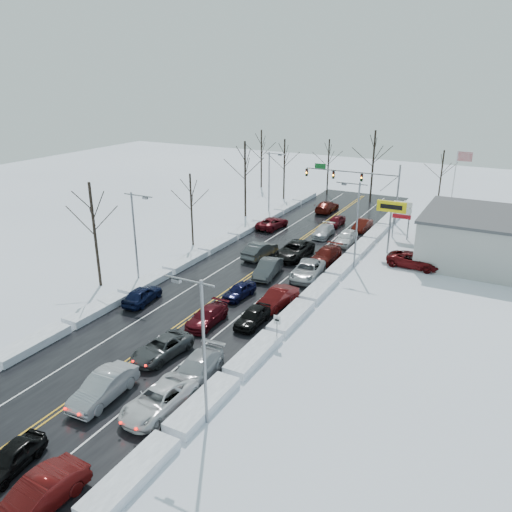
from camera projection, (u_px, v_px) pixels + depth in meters
The scene contains 46 objects.
ground at pixel (236, 286), 47.73m from camera, with size 160.00×160.00×0.00m, color white.
road_surface at pixel (246, 278), 49.39m from camera, with size 14.00×84.00×0.01m, color black.
snow_bank_left at pixel (183, 265), 52.73m from camera, with size 1.70×72.00×0.63m, color white.
snow_bank_right at pixel (318, 293), 46.04m from camera, with size 1.70×72.00×0.63m, color white.
traffic_signal_mast at pixel (361, 180), 67.53m from camera, with size 13.28×0.39×8.00m.
tires_plus_sign at pixel (391, 210), 54.64m from camera, with size 3.20×0.34×6.00m.
used_vehicles_sign at pixel (402, 212), 60.20m from camera, with size 2.20×0.22×4.65m.
speed_limit_sign at pixel (277, 324), 36.93m from camera, with size 0.55×0.09×2.35m.
flagpole at pixel (455, 183), 63.88m from camera, with size 1.87×1.20×10.00m.
streetlight_se at pixel (201, 341), 27.33m from camera, with size 3.20×0.25×9.00m.
streetlight_ne at pixel (355, 218), 50.54m from camera, with size 3.20×0.25×9.00m.
streetlight_sw at pixel (136, 232), 46.23m from camera, with size 3.20×0.25×9.00m.
streetlight_nw at pixel (270, 179), 69.44m from camera, with size 3.20×0.25×9.00m.
tree_left_b at pixel (93, 215), 45.41m from camera, with size 4.00×4.00×10.00m.
tree_left_c at pixel (191, 196), 56.93m from camera, with size 3.40×3.40×8.50m.
tree_left_d at pixel (245, 165), 68.36m from camera, with size 4.20×4.20×10.50m.
tree_left_e at pixel (284, 158), 78.38m from camera, with size 3.80×3.80×9.50m.
tree_far_a at pixel (261, 148), 86.40m from camera, with size 4.00×4.00×10.00m.
tree_far_b at pixel (329, 156), 82.19m from camera, with size 3.60×3.60×9.00m.
tree_far_c at pixel (374, 152), 76.53m from camera, with size 4.40×4.40×11.00m.
tree_far_d at pixel (442, 168), 73.97m from camera, with size 3.40×3.40×8.50m.
queued_car_0 at pixel (14, 468), 25.68m from camera, with size 1.57×3.91×1.33m, color black.
queued_car_1 at pixel (105, 398), 31.19m from camera, with size 1.76×5.04×1.66m, color #999BA0.
queued_car_2 at pixel (163, 356), 35.88m from camera, with size 2.28×4.94×1.37m, color #3C3F41.
queued_car_3 at pixel (207, 324), 40.46m from camera, with size 1.89×4.66×1.35m, color #460910.
queued_car_4 at pixel (239, 297), 45.25m from camera, with size 1.57×3.90×1.33m, color black.
queued_car_5 at pixel (268, 276), 50.01m from camera, with size 1.72×4.94×1.63m, color #3D3F42.
queued_car_6 at pixel (294, 257), 55.06m from camera, with size 2.81×6.09×1.69m, color black.
queued_car_7 at pixel (323, 236), 62.12m from camera, with size 1.91×4.70×1.36m, color #ABADB3.
queued_car_8 at pixel (336, 226), 66.43m from camera, with size 1.59×3.95×1.35m, color #4C0A10.
queued_car_9 at pixel (40, 511), 23.18m from camera, with size 1.75×5.01×1.65m, color #430909.
queued_car_10 at pixel (159, 410), 30.11m from camera, with size 2.46×5.34×1.48m, color silver.
queued_car_11 at pixel (197, 378), 33.25m from camera, with size 2.16×5.30×1.54m, color #9A9CA1.
queued_car_12 at pixel (253, 324), 40.38m from camera, with size 1.70×4.23×1.44m, color black.
queued_car_13 at pixel (278, 306), 43.57m from camera, with size 1.65×4.72×1.55m, color #460909.
queued_car_14 at pixel (307, 278), 49.62m from camera, with size 2.60×5.63×1.56m, color #9B9DA2.
queued_car_15 at pixel (326, 261), 53.88m from camera, with size 2.12×5.21×1.51m, color #430C09.
queued_car_16 at pixel (346, 244), 59.31m from camera, with size 1.94×4.81×1.64m, color silver.
queued_car_17 at pixel (362, 230), 64.54m from camera, with size 1.49×4.28×1.41m, color #450E09.
oncoming_car_0 at pixel (260, 257), 55.08m from camera, with size 1.80×5.17×1.70m, color #3A3D3F.
oncoming_car_1 at pixel (273, 228), 65.44m from camera, with size 2.41×5.24×1.46m, color #540B12.
oncoming_car_2 at pixel (327, 212), 73.21m from camera, with size 2.22×5.46×1.58m, color #4C0F0A.
oncoming_car_3 at pixel (143, 302), 44.24m from camera, with size 1.77×4.40×1.50m, color black.
parked_car_0 at pixel (414, 267), 52.28m from camera, with size 2.58×5.59×1.55m, color #4F0A0C.
parked_car_1 at pixel (447, 263), 53.53m from camera, with size 2.40×5.89×1.71m, color #45474A.
parked_car_2 at pixel (439, 241), 60.25m from camera, with size 1.71×4.25×1.45m, color black.
Camera 1 is at (22.25, -37.79, 19.14)m, focal length 35.00 mm.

